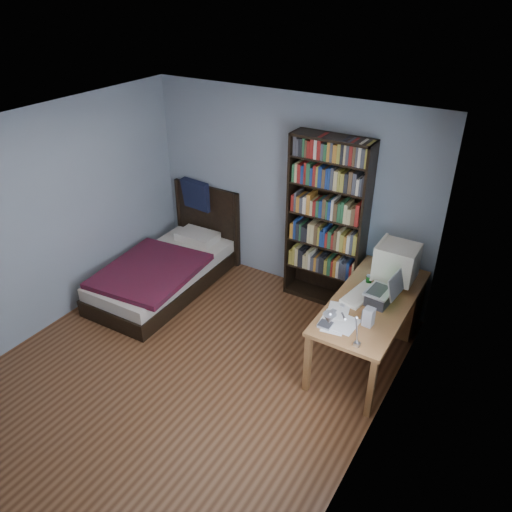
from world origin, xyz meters
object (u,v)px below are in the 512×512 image
object	(u,v)px
speaker	(369,317)
soda_can	(369,281)
laptop	(381,295)
desk	(384,301)
bookshelf	(327,223)
crt_monitor	(396,262)
keyboard	(361,295)
bed	(167,269)
desk_lamp	(334,321)

from	to	relation	value
speaker	soda_can	distance (m)	0.71
laptop	desk	bearing A→B (deg)	99.41
soda_can	bookshelf	bearing A→B (deg)	145.55
crt_monitor	keyboard	distance (m)	0.52
laptop	bed	xyz separation A→B (m)	(-2.84, -0.02, -0.58)
bookshelf	crt_monitor	bearing A→B (deg)	-19.85
desk	bed	xyz separation A→B (m)	(-2.75, -0.53, -0.16)
crt_monitor	speaker	bearing A→B (deg)	-87.92
laptop	keyboard	xyz separation A→B (m)	(-0.22, 0.04, -0.09)
laptop	bookshelf	world-z (taller)	bookshelf
crt_monitor	bookshelf	bearing A→B (deg)	160.15
crt_monitor	desk_lamp	world-z (taller)	desk_lamp
speaker	bed	distance (m)	2.93
desk_lamp	laptop	bearing A→B (deg)	86.46
keyboard	bookshelf	size ratio (longest dim) A/B	0.24
keyboard	soda_can	distance (m)	0.24
desk	bed	distance (m)	2.81
crt_monitor	soda_can	world-z (taller)	crt_monitor
desk	keyboard	size ratio (longest dim) A/B	3.35
laptop	bed	distance (m)	2.90
speaker	crt_monitor	bearing A→B (deg)	96.40
keyboard	speaker	bearing A→B (deg)	-51.20
speaker	soda_can	world-z (taller)	speaker
laptop	speaker	distance (m)	0.39
speaker	bed	bearing A→B (deg)	176.86
desk	desk_lamp	xyz separation A→B (m)	(0.02, -1.59, 0.76)
laptop	speaker	xyz separation A→B (m)	(0.02, -0.39, -0.01)
desk	bookshelf	bearing A→B (deg)	162.94
soda_can	keyboard	bearing A→B (deg)	-89.21
bookshelf	desk_lamp	bearing A→B (deg)	-64.10
laptop	bed	world-z (taller)	bed
laptop	keyboard	size ratio (longest dim) A/B	0.75
crt_monitor	soda_can	size ratio (longest dim) A/B	4.16
desk	crt_monitor	world-z (taller)	crt_monitor
crt_monitor	desk_lamp	size ratio (longest dim) A/B	0.84
crt_monitor	soda_can	bearing A→B (deg)	-141.43
speaker	bookshelf	world-z (taller)	bookshelf
speaker	bookshelf	bearing A→B (deg)	134.30
laptop	bookshelf	size ratio (longest dim) A/B	0.18
bed	soda_can	bearing A→B (deg)	6.36
bed	crt_monitor	bearing A→B (deg)	9.22
laptop	bookshelf	bearing A→B (deg)	140.88
desk	soda_can	xyz separation A→B (m)	(-0.14, -0.24, 0.37)
crt_monitor	keyboard	xyz separation A→B (m)	(-0.21, -0.41, -0.25)
soda_can	bookshelf	size ratio (longest dim) A/B	0.05
soda_can	laptop	bearing A→B (deg)	-51.15
desk	laptop	distance (m)	0.67
desk_lamp	soda_can	xyz separation A→B (m)	(-0.16, 1.35, -0.40)
desk	laptop	size ratio (longest dim) A/B	4.47
desk	laptop	world-z (taller)	laptop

